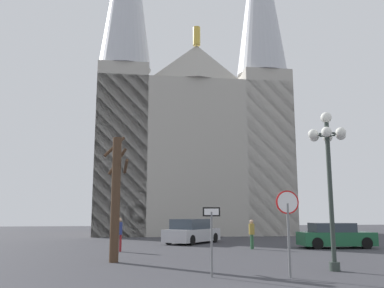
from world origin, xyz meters
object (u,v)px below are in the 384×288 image
street_lamp (328,157)px  one_way_arrow_sign (212,232)px  stop_sign (288,216)px  pedestrian_walking (119,231)px  bare_tree (116,195)px  parked_car_far_silver (192,232)px  pedestrian_standing (252,231)px  parked_car_near_green (335,236)px  cathedral (191,129)px

street_lamp → one_way_arrow_sign: bearing=-172.0°
stop_sign → pedestrian_walking: 11.09m
stop_sign → pedestrian_walking: bearing=117.8°
street_lamp → pedestrian_walking: size_ratio=3.21×
bare_tree → pedestrian_walking: (0.17, 4.73, -1.62)m
one_way_arrow_sign → parked_car_far_silver: one_way_arrow_sign is taller
stop_sign → pedestrian_walking: stop_sign is taller
bare_tree → pedestrian_standing: bearing=34.0°
one_way_arrow_sign → pedestrian_walking: (-2.85, 9.24, -0.31)m
bare_tree → parked_car_near_green: 13.43m
cathedral → pedestrian_standing: 20.24m
stop_sign → pedestrian_standing: bearing=78.2°
cathedral → parked_car_near_green: 21.15m
street_lamp → pedestrian_standing: 9.37m
bare_tree → parked_car_far_silver: bare_tree is taller
cathedral → pedestrian_walking: bearing=-110.8°
cathedral → one_way_arrow_sign: cathedral is taller
parked_car_near_green → cathedral: bearing=106.4°
cathedral → parked_car_near_green: cathedral is taller
street_lamp → pedestrian_walking: 11.63m
stop_sign → parked_car_near_green: (7.01, 9.95, -1.17)m
stop_sign → one_way_arrow_sign: stop_sign is taller
parked_car_far_silver → pedestrian_walking: bearing=-132.3°
parked_car_far_silver → bare_tree: bearing=-116.3°
parked_car_far_silver → pedestrian_standing: pedestrian_standing is taller
bare_tree → parked_car_far_silver: 11.24m
one_way_arrow_sign → pedestrian_standing: size_ratio=1.33×
one_way_arrow_sign → street_lamp: (4.41, 0.62, 2.55)m
parked_car_far_silver → one_way_arrow_sign: bearing=-97.4°
bare_tree → pedestrian_standing: 9.12m
stop_sign → street_lamp: street_lamp is taller
one_way_arrow_sign → bare_tree: bearing=123.9°
street_lamp → bare_tree: (-7.44, 3.89, -1.23)m
parked_car_near_green → parked_car_far_silver: (-7.44, 5.03, 0.07)m
cathedral → one_way_arrow_sign: 29.13m
cathedral → parked_car_near_green: (5.29, -17.98, -9.80)m
cathedral → parked_car_near_green: bearing=-73.6°
cathedral → one_way_arrow_sign: bearing=-98.4°
one_way_arrow_sign → street_lamp: size_ratio=0.38×
parked_car_near_green → bare_tree: bearing=-158.4°
parked_car_near_green → parked_car_far_silver: parked_car_far_silver is taller
cathedral → parked_car_far_silver: (-2.15, -12.94, -9.73)m
cathedral → parked_car_far_silver: size_ratio=7.36×
pedestrian_walking → parked_car_far_silver: bearing=47.7°
parked_car_near_green → pedestrian_walking: size_ratio=2.48×
pedestrian_standing → bare_tree: bearing=-146.0°
one_way_arrow_sign → bare_tree: bare_tree is taller
cathedral → pedestrian_walking: 21.57m
one_way_arrow_sign → parked_car_near_green: (9.32, 9.40, -0.69)m
street_lamp → parked_car_far_silver: street_lamp is taller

